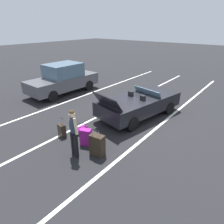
# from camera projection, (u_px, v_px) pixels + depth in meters

# --- Properties ---
(ground_plane) EXTENTS (80.00, 80.00, 0.00)m
(ground_plane) POSITION_uv_depth(u_px,v_px,m) (138.00, 115.00, 9.41)
(ground_plane) COLOR black
(lot_line_near) EXTENTS (18.00, 0.12, 0.01)m
(lot_line_near) POSITION_uv_depth(u_px,v_px,m) (163.00, 123.00, 8.69)
(lot_line_near) COLOR silver
(lot_line_near) RESTS_ON ground_plane
(lot_line_mid) EXTENTS (18.00, 0.12, 0.01)m
(lot_line_mid) POSITION_uv_depth(u_px,v_px,m) (115.00, 108.00, 10.22)
(lot_line_mid) COLOR silver
(lot_line_mid) RESTS_ON ground_plane
(lot_line_far) EXTENTS (18.00, 0.12, 0.01)m
(lot_line_far) POSITION_uv_depth(u_px,v_px,m) (80.00, 97.00, 11.76)
(lot_line_far) COLOR silver
(lot_line_far) RESTS_ON ground_plane
(convertible_car) EXTENTS (4.46, 2.51, 1.49)m
(convertible_car) POSITION_uv_depth(u_px,v_px,m) (142.00, 103.00, 9.28)
(convertible_car) COLOR black
(convertible_car) RESTS_ON ground_plane
(suitcase_large_black) EXTENTS (0.35, 0.51, 0.99)m
(suitcase_large_black) POSITION_uv_depth(u_px,v_px,m) (97.00, 145.00, 6.44)
(suitcase_large_black) COLOR #2D2319
(suitcase_large_black) RESTS_ON ground_plane
(suitcase_medium_bright) EXTENTS (0.37, 0.46, 0.62)m
(suitcase_medium_bright) POSITION_uv_depth(u_px,v_px,m) (86.00, 137.00, 7.01)
(suitcase_medium_bright) COLOR #991E8C
(suitcase_medium_bright) RESTS_ON ground_plane
(suitcase_small_carryon) EXTENTS (0.26, 0.37, 0.78)m
(suitcase_small_carryon) POSITION_uv_depth(u_px,v_px,m) (62.00, 130.00, 7.57)
(suitcase_small_carryon) COLOR #2D2319
(suitcase_small_carryon) RESTS_ON ground_plane
(duffel_bag) EXTENTS (0.66, 0.39, 0.34)m
(duffel_bag) POSITION_uv_depth(u_px,v_px,m) (82.00, 129.00, 7.85)
(duffel_bag) COLOR #991E8C
(duffel_bag) RESTS_ON ground_plane
(traveler_person) EXTENTS (0.29, 0.60, 1.65)m
(traveler_person) POSITION_uv_depth(u_px,v_px,m) (73.00, 131.00, 6.17)
(traveler_person) COLOR black
(traveler_person) RESTS_ON ground_plane
(parked_sedan_near) EXTENTS (4.55, 1.97, 1.82)m
(parked_sedan_near) POSITION_uv_depth(u_px,v_px,m) (63.00, 79.00, 12.21)
(parked_sedan_near) COLOR #4C4C51
(parked_sedan_near) RESTS_ON ground_plane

